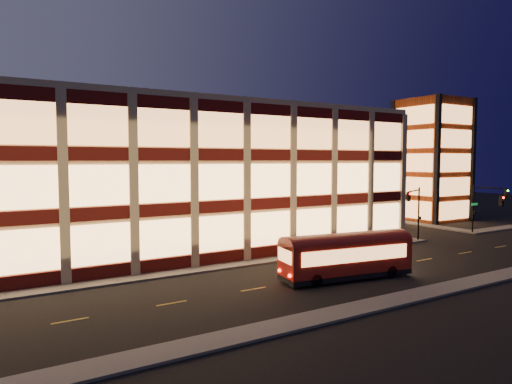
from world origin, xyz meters
TOP-DOWN VIEW (x-y plane):
  - ground at (0.00, 0.00)m, footprint 200.00×200.00m
  - sidewalk_office_south at (-3.00, 1.00)m, footprint 54.00×2.00m
  - sidewalk_office_east at (23.00, 17.00)m, footprint 2.00×30.00m
  - sidewalk_tower_south at (40.00, 1.00)m, footprint 14.00×2.00m
  - sidewalk_tower_west at (34.00, 17.00)m, footprint 2.00×30.00m
  - sidewalk_near at (0.00, -13.00)m, footprint 100.00×2.00m
  - office_building at (-2.91, 16.91)m, footprint 50.45×30.45m
  - stair_tower at (39.95, 11.95)m, footprint 8.60×8.60m
  - traffic_signal_far at (22.21, 0.24)m, footprint 3.79×1.87m
  - traffic_signal_right at (33.50, -0.62)m, footprint 1.20×4.37m
  - trolley_bus at (5.52, -7.18)m, footprint 10.63×4.10m

SIDE VIEW (x-z plane):
  - ground at x=0.00m, z-range 0.00..0.00m
  - sidewalk_office_south at x=-3.00m, z-range 0.00..0.15m
  - sidewalk_office_east at x=23.00m, z-range 0.00..0.15m
  - sidewalk_tower_south at x=40.00m, z-range 0.00..0.15m
  - sidewalk_tower_west at x=34.00m, z-range 0.00..0.15m
  - sidewalk_near at x=0.00m, z-range 0.00..0.15m
  - trolley_bus at x=5.52m, z-range 0.19..3.70m
  - traffic_signal_right at x=33.50m, z-range 1.10..7.10m
  - traffic_signal_far at x=22.21m, z-range 1.11..7.11m
  - office_building at x=-2.91m, z-range 0.00..14.50m
  - stair_tower at x=39.95m, z-range -0.01..17.99m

